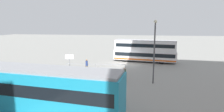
# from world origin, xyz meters

# --- Properties ---
(ground_plane) EXTENTS (160.00, 160.00, 0.00)m
(ground_plane) POSITION_xyz_m (0.00, 0.00, 0.00)
(ground_plane) COLOR gray
(double_decker_bus) EXTENTS (11.02, 4.13, 3.88)m
(double_decker_bus) POSITION_xyz_m (-2.70, -2.74, 1.97)
(double_decker_bus) COLOR white
(double_decker_bus) RESTS_ON ground
(tram_yellow) EXTENTS (13.43, 4.06, 3.44)m
(tram_yellow) POSITION_xyz_m (5.91, 17.31, 1.79)
(tram_yellow) COLOR teal
(tram_yellow) RESTS_ON ground
(pedestrian_near_railing) EXTENTS (0.44, 0.44, 1.79)m
(pedestrian_near_railing) POSITION_xyz_m (5.53, 5.40, 1.04)
(pedestrian_near_railing) COLOR #4C3F2D
(pedestrian_near_railing) RESTS_ON ground
(pedestrian_crossing) EXTENTS (0.36, 0.36, 1.60)m
(pedestrian_crossing) POSITION_xyz_m (-0.06, 8.89, 0.92)
(pedestrian_crossing) COLOR #33384C
(pedestrian_crossing) RESTS_ON ground
(pedestrian_railing) EXTENTS (8.47, 0.68, 1.08)m
(pedestrian_railing) POSITION_xyz_m (4.32, 5.07, 0.74)
(pedestrian_railing) COLOR gray
(pedestrian_railing) RESTS_ON ground
(info_sign) EXTENTS (1.15, 0.31, 2.44)m
(info_sign) POSITION_xyz_m (8.13, 5.13, 1.71)
(info_sign) COLOR slate
(info_sign) RESTS_ON ground
(street_lamp) EXTENTS (0.36, 0.36, 7.08)m
(street_lamp) POSITION_xyz_m (-3.33, 9.25, 4.12)
(street_lamp) COLOR #4C4C51
(street_lamp) RESTS_ON ground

